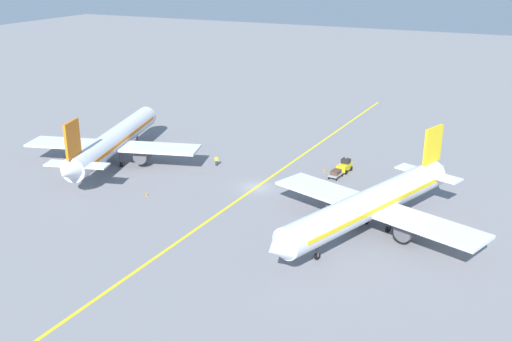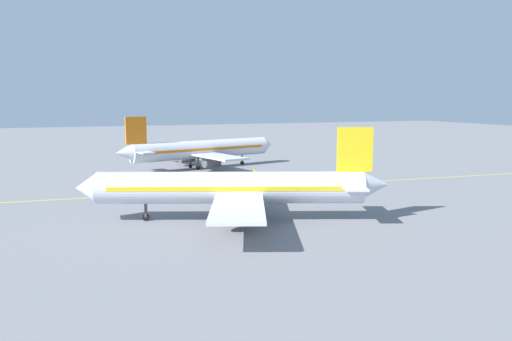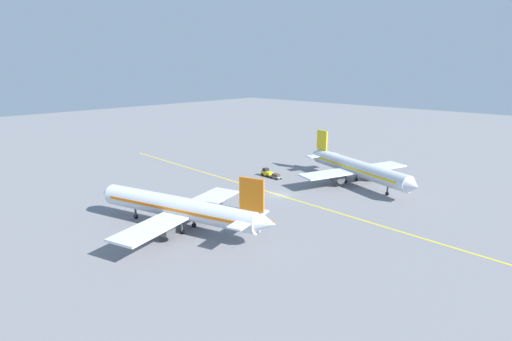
# 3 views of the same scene
# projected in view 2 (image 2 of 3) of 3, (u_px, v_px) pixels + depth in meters

# --- Properties ---
(ground_plane) EXTENTS (400.00, 400.00, 0.00)m
(ground_plane) POSITION_uv_depth(u_px,v_px,m) (242.00, 189.00, 76.85)
(ground_plane) COLOR slate
(apron_yellow_centreline) EXTENTS (5.93, 119.89, 0.01)m
(apron_yellow_centreline) POSITION_uv_depth(u_px,v_px,m) (242.00, 189.00, 76.85)
(apron_yellow_centreline) COLOR yellow
(apron_yellow_centreline) RESTS_ON ground
(airplane_at_gate) EXTENTS (28.10, 34.38, 10.60)m
(airplane_at_gate) POSITION_uv_depth(u_px,v_px,m) (234.00, 188.00, 56.28)
(airplane_at_gate) COLOR silver
(airplane_at_gate) RESTS_ON ground
(airplane_adjacent_stand) EXTENTS (28.38, 35.01, 10.60)m
(airplane_adjacent_stand) POSITION_uv_depth(u_px,v_px,m) (201.00, 150.00, 99.85)
(airplane_adjacent_stand) COLOR silver
(airplane_adjacent_stand) RESTS_ON ground
(baggage_tug_white) EXTENTS (2.02, 3.14, 2.11)m
(baggage_tug_white) POSITION_uv_depth(u_px,v_px,m) (341.00, 189.00, 72.06)
(baggage_tug_white) COLOR gold
(baggage_tug_white) RESTS_ON ground
(baggage_cart_trailing) EXTENTS (1.67, 2.73, 1.24)m
(baggage_cart_trailing) POSITION_uv_depth(u_px,v_px,m) (320.00, 191.00, 71.25)
(baggage_cart_trailing) COLOR gray
(baggage_cart_trailing) RESTS_ON ground
(ground_crew_worker) EXTENTS (0.55, 0.32, 1.68)m
(ground_crew_worker) POSITION_uv_depth(u_px,v_px,m) (255.00, 173.00, 87.80)
(ground_crew_worker) COLOR #23232D
(ground_crew_worker) RESTS_ON ground
(traffic_cone_near_nose) EXTENTS (0.32, 0.32, 0.55)m
(traffic_cone_near_nose) POSITION_uv_depth(u_px,v_px,m) (165.00, 179.00, 85.09)
(traffic_cone_near_nose) COLOR orange
(traffic_cone_near_nose) RESTS_ON ground
(traffic_cone_mid_apron) EXTENTS (0.32, 0.32, 0.55)m
(traffic_cone_mid_apron) POSITION_uv_depth(u_px,v_px,m) (324.00, 190.00, 74.24)
(traffic_cone_mid_apron) COLOR orange
(traffic_cone_mid_apron) RESTS_ON ground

